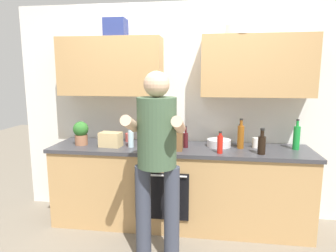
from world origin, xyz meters
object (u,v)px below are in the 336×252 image
Objects in this scene: bottle_vinegar at (152,131)px; cup_ceramic at (129,137)px; grocery_bag_rice at (153,140)px; bottle_wine at (186,139)px; bottle_water at (131,138)px; grocery_bag_bread at (111,139)px; person_standing at (157,153)px; bottle_syrup at (241,136)px; bottle_soy at (262,144)px; mixing_bowl at (219,143)px; knife_block at (178,139)px; potted_herb at (81,132)px; bottle_oil at (240,137)px; bottle_soda at (297,137)px; bottle_hotsauce at (220,144)px; cup_coffee at (256,143)px.

bottle_vinegar is 0.31m from cup_ceramic.
bottle_vinegar reaches higher than grocery_bag_rice.
bottle_wine is 0.60m from bottle_water.
grocery_bag_bread is 0.92× the size of grocery_bag_rice.
person_standing is 7.02× the size of bottle_water.
bottle_syrup is 0.29m from bottle_soy.
mixing_bowl is 1.12× the size of grocery_bag_bread.
knife_block reaches higher than grocery_bag_bread.
grocery_bag_rice is at bearing -1.97° from potted_herb.
cup_ceramic is 0.37× the size of potted_herb.
bottle_water is 0.96× the size of grocery_bag_rice.
mixing_bowl is (1.06, -0.11, -0.01)m from cup_ceramic.
potted_herb is at bearing 178.03° from grocery_bag_rice.
knife_block is 1.19× the size of grocery_bag_rice.
bottle_oil is at bearing 9.06° from grocery_bag_bread.
mixing_bowl is at bearing -166.80° from bottle_oil.
bottle_wine reaches higher than mixing_bowl.
bottle_wine is at bearing -176.08° from bottle_soda.
grocery_bag_rice is (-0.35, -0.07, 0.00)m from bottle_wine.
potted_herb is (-0.78, -0.21, 0.00)m from bottle_vinegar.
bottle_wine is 1.17m from bottle_soda.
mixing_bowl is at bearing 8.24° from grocery_bag_bread.
bottle_hotsauce is 0.87× the size of mixing_bowl.
cup_coffee is (-0.02, 0.27, -0.05)m from bottle_soy.
bottle_oil is 0.37m from bottle_soy.
bottle_water is at bearing 179.19° from grocery_bag_rice.
bottle_syrup is at bearing 15.11° from knife_block.
grocery_bag_rice is (0.83, -0.03, -0.05)m from potted_herb.
knife_block reaches higher than bottle_hotsauce.
knife_block is 1.12m from potted_herb.
grocery_bag_bread is (-0.23, -0.01, -0.02)m from bottle_water.
potted_herb is 1.14× the size of grocery_bag_bread.
bottle_soy reaches higher than bottle_water.
bottle_water reaches higher than grocery_bag_bread.
bottle_syrup is at bearing 4.87° from grocery_bag_bread.
bottle_vinegar reaches higher than potted_herb.
potted_herb is (-1.94, -0.14, 0.09)m from cup_coffee.
potted_herb is at bearing -175.85° from cup_coffee.
potted_herb is (-1.55, 0.15, 0.05)m from bottle_hotsauce.
bottle_wine reaches higher than bottle_hotsauce.
bottle_water is at bearing 175.55° from bottle_soy.
bottle_soy is at bearing -86.12° from cup_coffee.
bottle_soda is at bearing 9.68° from knife_block.
mixing_bowl is at bearing -179.59° from cup_coffee.
bottle_soda is 1.00× the size of bottle_syrup.
potted_herb reaches higher than bottle_hotsauce.
bottle_wine is at bearing 5.13° from grocery_bag_bread.
cup_ceramic is at bearing 176.13° from bottle_soda.
potted_herb reaches higher than cup_coffee.
person_standing is 1.25m from cup_coffee.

